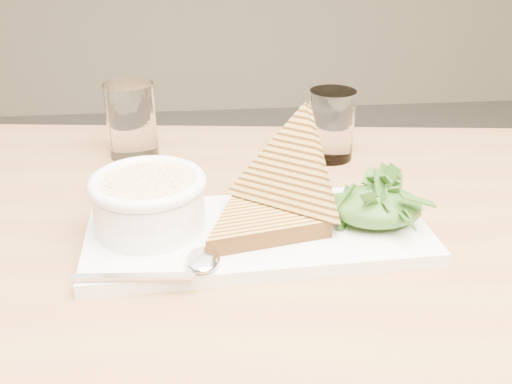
{
  "coord_description": "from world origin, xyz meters",
  "views": [
    {
      "loc": [
        -0.25,
        -0.37,
        1.11
      ],
      "look_at": [
        -0.19,
        0.2,
        0.83
      ],
      "focal_mm": 40.0,
      "sensor_mm": 36.0,
      "label": 1
    }
  ],
  "objects": [
    {
      "name": "bowl_rim",
      "position": [
        -0.31,
        0.19,
        0.85
      ],
      "size": [
        0.13,
        0.13,
        0.01
      ],
      "primitive_type": "torus",
      "color": "white",
      "rests_on": "soup_bowl"
    },
    {
      "name": "platter",
      "position": [
        -0.19,
        0.18,
        0.79
      ],
      "size": [
        0.39,
        0.19,
        0.02
      ],
      "primitive_type": "cube",
      "rotation": [
        0.0,
        0.0,
        0.05
      ],
      "color": "white",
      "rests_on": "table_top"
    },
    {
      "name": "spoon_handle",
      "position": [
        -0.32,
        0.09,
        0.8
      ],
      "size": [
        0.12,
        0.02,
        0.0
      ],
      "primitive_type": "cube",
      "rotation": [
        0.0,
        0.0,
        -0.08
      ],
      "color": "silver",
      "rests_on": "platter"
    },
    {
      "name": "arugula_pile",
      "position": [
        -0.06,
        0.17,
        0.82
      ],
      "size": [
        0.11,
        0.1,
        0.05
      ],
      "primitive_type": null,
      "color": "#35611E",
      "rests_on": "platter"
    },
    {
      "name": "table_top",
      "position": [
        -0.24,
        0.17,
        0.76
      ],
      "size": [
        1.22,
        0.89,
        0.04
      ],
      "primitive_type": "cube",
      "rotation": [
        0.0,
        0.0,
        -0.12
      ],
      "color": "olive",
      "rests_on": "ground"
    },
    {
      "name": "table_leg_br",
      "position": [
        0.28,
        0.5,
        0.37
      ],
      "size": [
        0.06,
        0.06,
        0.74
      ],
      "primitive_type": "cylinder",
      "color": "olive",
      "rests_on": "ground"
    },
    {
      "name": "soup",
      "position": [
        -0.31,
        0.19,
        0.85
      ],
      "size": [
        0.1,
        0.1,
        0.01
      ],
      "primitive_type": "cylinder",
      "color": "#E0C888",
      "rests_on": "soup_bowl"
    },
    {
      "name": "salad_base",
      "position": [
        -0.06,
        0.17,
        0.81
      ],
      "size": [
        0.1,
        0.08,
        0.04
      ],
      "primitive_type": "ellipsoid",
      "color": "#234919",
      "rests_on": "platter"
    },
    {
      "name": "sandwich_flat",
      "position": [
        -0.19,
        0.17,
        0.8
      ],
      "size": [
        0.19,
        0.19,
        0.02
      ],
      "primitive_type": null,
      "rotation": [
        0.0,
        0.0,
        0.21
      ],
      "color": "#B5863B",
      "rests_on": "platter"
    },
    {
      "name": "sandwich_lean",
      "position": [
        -0.15,
        0.2,
        0.85
      ],
      "size": [
        0.22,
        0.22,
        0.18
      ],
      "primitive_type": null,
      "rotation": [
        1.07,
        0.0,
        -0.64
      ],
      "color": "#B5863B",
      "rests_on": "sandwich_flat"
    },
    {
      "name": "soup_bowl",
      "position": [
        -0.31,
        0.19,
        0.82
      ],
      "size": [
        0.12,
        0.12,
        0.05
      ],
      "primitive_type": "cylinder",
      "color": "white",
      "rests_on": "platter"
    },
    {
      "name": "spoon_bowl",
      "position": [
        -0.25,
        0.11,
        0.8
      ],
      "size": [
        0.04,
        0.05,
        0.01
      ],
      "primitive_type": "ellipsoid",
      "rotation": [
        0.0,
        0.0,
        -0.08
      ],
      "color": "silver",
      "rests_on": "platter"
    },
    {
      "name": "glass_far",
      "position": [
        -0.06,
        0.4,
        0.83
      ],
      "size": [
        0.07,
        0.07,
        0.1
      ],
      "primitive_type": "cylinder",
      "color": "white",
      "rests_on": "table_top"
    },
    {
      "name": "glass_near",
      "position": [
        -0.35,
        0.44,
        0.83
      ],
      "size": [
        0.07,
        0.07,
        0.11
      ],
      "primitive_type": "cylinder",
      "color": "white",
      "rests_on": "table_top"
    }
  ]
}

